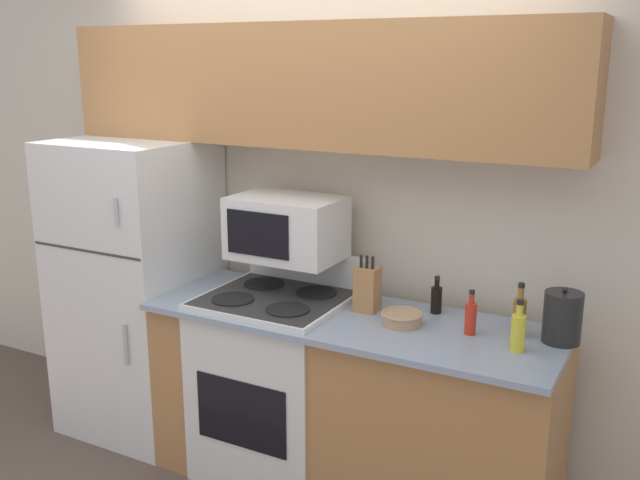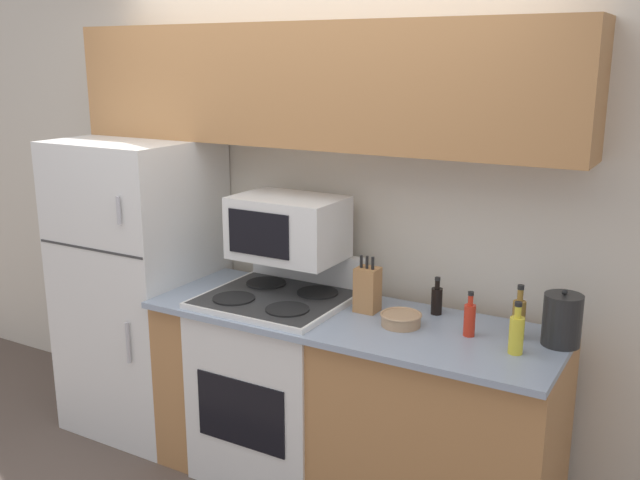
# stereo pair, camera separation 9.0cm
# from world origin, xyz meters

# --- Properties ---
(wall_back) EXTENTS (8.00, 0.05, 2.55)m
(wall_back) POSITION_xyz_m (0.00, 0.74, 1.27)
(wall_back) COLOR beige
(wall_back) RESTS_ON ground_plane
(lower_cabinets) EXTENTS (1.95, 0.68, 0.91)m
(lower_cabinets) POSITION_xyz_m (0.38, 0.32, 0.46)
(lower_cabinets) COLOR #B27A47
(lower_cabinets) RESTS_ON ground_plane
(refrigerator) EXTENTS (0.75, 0.73, 1.65)m
(refrigerator) POSITION_xyz_m (-0.98, 0.35, 0.83)
(refrigerator) COLOR white
(refrigerator) RESTS_ON ground_plane
(upper_cabinets) EXTENTS (2.71, 0.30, 0.59)m
(upper_cabinets) POSITION_xyz_m (0.00, 0.57, 1.95)
(upper_cabinets) COLOR #B27A47
(upper_cabinets) RESTS_ON refrigerator
(stove) EXTENTS (0.69, 0.66, 1.10)m
(stove) POSITION_xyz_m (-0.03, 0.31, 0.48)
(stove) COLOR white
(stove) RESTS_ON ground_plane
(microwave) EXTENTS (0.54, 0.37, 0.31)m
(microwave) POSITION_xyz_m (-0.04, 0.43, 1.26)
(microwave) COLOR white
(microwave) RESTS_ON stove
(knife_block) EXTENTS (0.11, 0.10, 0.27)m
(knife_block) POSITION_xyz_m (0.42, 0.40, 1.02)
(knife_block) COLOR #B27A47
(knife_block) RESTS_ON lower_cabinets
(bowl) EXTENTS (0.19, 0.19, 0.06)m
(bowl) POSITION_xyz_m (0.63, 0.31, 0.94)
(bowl) COLOR tan
(bowl) RESTS_ON lower_cabinets
(bottle_hot_sauce) EXTENTS (0.05, 0.05, 0.20)m
(bottle_hot_sauce) POSITION_xyz_m (0.94, 0.35, 0.99)
(bottle_hot_sauce) COLOR red
(bottle_hot_sauce) RESTS_ON lower_cabinets
(bottle_vinegar) EXTENTS (0.06, 0.06, 0.24)m
(bottle_vinegar) POSITION_xyz_m (1.13, 0.42, 1.01)
(bottle_vinegar) COLOR olive
(bottle_vinegar) RESTS_ON lower_cabinets
(bottle_soy_sauce) EXTENTS (0.05, 0.05, 0.18)m
(bottle_soy_sauce) POSITION_xyz_m (0.72, 0.53, 0.98)
(bottle_soy_sauce) COLOR black
(bottle_soy_sauce) RESTS_ON lower_cabinets
(bottle_cooking_spray) EXTENTS (0.06, 0.06, 0.22)m
(bottle_cooking_spray) POSITION_xyz_m (1.16, 0.26, 1.00)
(bottle_cooking_spray) COLOR gold
(bottle_cooking_spray) RESTS_ON lower_cabinets
(kettle) EXTENTS (0.16, 0.16, 0.24)m
(kettle) POSITION_xyz_m (1.30, 0.44, 1.02)
(kettle) COLOR black
(kettle) RESTS_ON lower_cabinets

